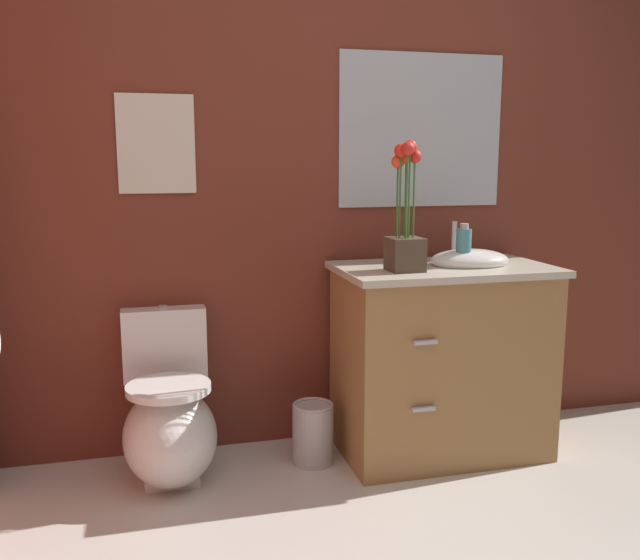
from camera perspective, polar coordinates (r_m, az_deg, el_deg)
wall_back at (r=3.26m, az=4.61°, el=8.72°), size 4.69×0.05×2.50m
toilet at (r=2.98m, az=-12.36°, el=-11.44°), size 0.38×0.59×0.69m
vanity_cabinet at (r=3.17m, az=10.07°, el=-6.31°), size 0.94×0.56×1.04m
flower_vase at (r=2.89m, az=7.08°, el=4.47°), size 0.14×0.14×0.54m
soap_bottle at (r=3.07m, az=11.80°, el=2.71°), size 0.07×0.07×0.19m
trash_bin at (r=3.09m, az=-0.58°, el=-12.53°), size 0.18×0.18×0.27m
wall_poster at (r=3.05m, az=-13.40°, el=10.89°), size 0.32×0.01×0.41m
wall_mirror at (r=3.31m, az=8.39°, el=12.13°), size 0.80×0.01×0.70m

